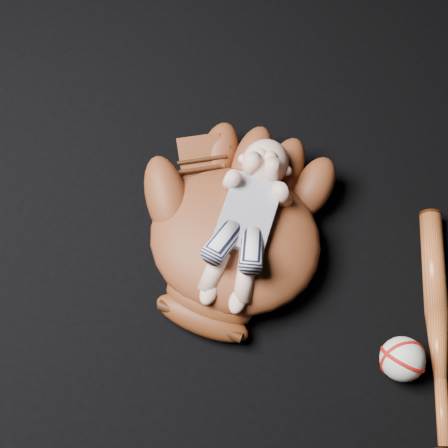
{
  "coord_description": "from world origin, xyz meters",
  "views": [
    {
      "loc": [
        0.08,
        -0.37,
        1.14
      ],
      "look_at": [
        -0.12,
        0.08,
        0.08
      ],
      "focal_mm": 50.0,
      "sensor_mm": 36.0,
      "label": 1
    }
  ],
  "objects": [
    {
      "name": "baseball",
      "position": [
        0.27,
        -0.01,
        0.04
      ],
      "size": [
        0.1,
        0.1,
        0.08
      ],
      "primitive_type": "sphere",
      "rotation": [
        0.0,
        0.0,
        0.26
      ],
      "color": "white",
      "rests_on": "ground"
    },
    {
      "name": "newborn_baby",
      "position": [
        -0.08,
        0.08,
        0.12
      ],
      "size": [
        0.19,
        0.35,
        0.14
      ],
      "primitive_type": null,
      "rotation": [
        0.0,
        0.0,
        0.13
      ],
      "color": "#E5AC93",
      "rests_on": "baseball_glove"
    },
    {
      "name": "baseball_glove",
      "position": [
        -0.1,
        0.07,
        0.07
      ],
      "size": [
        0.42,
        0.48,
        0.15
      ],
      "primitive_type": null,
      "rotation": [
        0.0,
        0.0,
        0.03
      ],
      "color": "#5C2713",
      "rests_on": "ground"
    },
    {
      "name": "baseball_bat",
      "position": [
        0.31,
        0.08,
        0.02
      ],
      "size": [
        0.2,
        0.45,
        0.04
      ],
      "primitive_type": null,
      "rotation": [
        0.0,
        0.0,
        0.35
      ],
      "color": "#B35122",
      "rests_on": "ground"
    }
  ]
}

